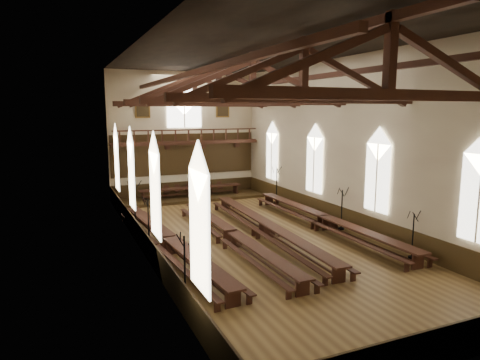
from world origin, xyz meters
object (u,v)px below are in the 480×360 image
at_px(candelabrum_right_mid, 341,217).
at_px(candelabrum_right_near, 412,244).
at_px(candelabrum_left_far, 135,214).
at_px(refectory_row_d, 325,219).
at_px(high_table, 191,188).
at_px(candelabrum_left_mid, 149,233).
at_px(candelabrum_right_far, 277,192).
at_px(refectory_row_c, 267,226).
at_px(dais, 191,198).
at_px(refectory_row_a, 169,241).
at_px(refectory_row_b, 232,234).
at_px(candelabrum_left_near, 185,279).

bearing_deg(candelabrum_right_mid, candelabrum_right_near, -90.00).
bearing_deg(candelabrum_right_mid, candelabrum_left_far, 155.76).
bearing_deg(refectory_row_d, candelabrum_right_mid, -29.97).
bearing_deg(high_table, refectory_row_d, -67.71).
height_order(refectory_row_d, candelabrum_left_mid, candelabrum_left_mid).
distance_m(high_table, candelabrum_right_far, 6.77).
distance_m(refectory_row_d, candelabrum_left_mid, 10.27).
height_order(refectory_row_c, dais, refectory_row_c).
xyz_separation_m(refectory_row_d, candelabrum_left_far, (-10.26, 4.51, 0.28)).
xyz_separation_m(candelabrum_left_far, candelabrum_right_far, (11.10, 3.05, -0.03)).
distance_m(refectory_row_a, candelabrum_left_mid, 1.25).
xyz_separation_m(candelabrum_left_far, candelabrum_right_near, (11.10, -10.47, -0.18)).
distance_m(refectory_row_b, candelabrum_left_mid, 4.28).
height_order(dais, candelabrum_left_mid, candelabrum_left_mid).
bearing_deg(refectory_row_d, refectory_row_b, -173.98).
bearing_deg(candelabrum_right_far, dais, 144.87).
xyz_separation_m(refectory_row_b, candelabrum_right_far, (7.00, 8.21, 0.30)).
xyz_separation_m(candelabrum_left_mid, candelabrum_left_far, (0.00, 3.98, 0.06)).
xyz_separation_m(refectory_row_d, candelabrum_right_near, (0.84, -5.96, 0.10)).
xyz_separation_m(refectory_row_d, candelabrum_left_near, (-10.26, -6.03, 0.19)).
distance_m(candelabrum_left_near, candelabrum_right_mid, 12.41).
distance_m(candelabrum_left_near, candelabrum_left_mid, 6.55).
height_order(refectory_row_a, refectory_row_b, refectory_row_a).
bearing_deg(candelabrum_right_mid, candelabrum_right_far, 90.00).
height_order(refectory_row_b, refectory_row_d, refectory_row_d).
bearing_deg(refectory_row_a, candelabrum_right_mid, -0.38).
relative_size(refectory_row_a, refectory_row_d, 0.98).
bearing_deg(refectory_row_b, refectory_row_a, 176.01).
relative_size(dais, candelabrum_left_near, 4.42).
height_order(refectory_row_d, candelabrum_right_far, candelabrum_right_far).
relative_size(high_table, candelabrum_right_mid, 3.28).
distance_m(refectory_row_a, candelabrum_left_far, 5.00).
bearing_deg(candelabrum_right_near, candelabrum_right_far, 90.00).
distance_m(refectory_row_d, candelabrum_right_mid, 0.99).
height_order(refectory_row_a, candelabrum_left_mid, candelabrum_left_mid).
xyz_separation_m(refectory_row_c, candelabrum_right_mid, (4.64, -0.50, 0.18)).
height_order(high_table, candelabrum_left_near, candelabrum_left_near).
height_order(refectory_row_b, candelabrum_left_mid, candelabrum_left_mid).
bearing_deg(candelabrum_right_near, candelabrum_left_far, 136.68).
relative_size(candelabrum_left_near, candelabrum_right_near, 1.12).
relative_size(refectory_row_a, dais, 1.29).
distance_m(high_table, candelabrum_right_mid, 13.17).
distance_m(refectory_row_d, candelabrum_left_near, 11.90).
height_order(refectory_row_b, high_table, high_table).
bearing_deg(candelabrum_right_mid, dais, 114.88).
bearing_deg(candelabrum_left_near, refectory_row_d, 30.44).
distance_m(refectory_row_a, candelabrum_right_near, 11.71).
height_order(candelabrum_left_near, candelabrum_right_near, candelabrum_left_near).
bearing_deg(dais, candelabrum_left_near, -107.64).
relative_size(candelabrum_left_far, candelabrum_right_far, 1.04).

